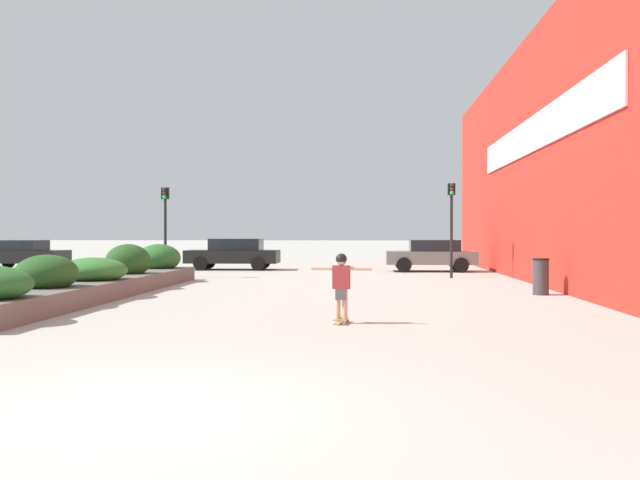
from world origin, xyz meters
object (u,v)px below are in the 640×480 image
skateboard (341,320)px  car_center_right (23,254)px  trash_bin (541,277)px  car_leftmost (234,253)px  car_center_left (432,255)px  skateboarder (341,279)px  traffic_light_left (165,216)px  traffic_light_right (451,214)px

skateboard → car_center_right: 25.17m
trash_bin → car_leftmost: bearing=131.3°
skateboard → car_leftmost: car_leftmost is taller
car_center_left → car_leftmost: bearing=84.7°
skateboarder → car_leftmost: size_ratio=0.29×
car_center_right → traffic_light_left: 10.61m
skateboarder → car_center_left: size_ratio=0.32×
car_leftmost → skateboarder: bearing=-163.3°
car_center_left → car_center_right: (-19.46, 0.67, -0.02)m
skateboard → traffic_light_right: size_ratio=0.18×
skateboarder → traffic_light_left: size_ratio=0.36×
skateboarder → trash_bin: bearing=59.4°
car_center_right → traffic_light_right: traffic_light_right is taller
car_center_left → car_center_right: car_center_left is taller
car_leftmost → traffic_light_right: bearing=-120.3°
car_center_right → traffic_light_right: 20.60m
car_leftmost → car_center_right: 10.23m
skateboard → traffic_light_left: (-7.40, 13.48, 2.33)m
car_leftmost → skateboard: bearing=-163.3°
skateboard → traffic_light_left: traffic_light_left is taller
skateboard → car_leftmost: bearing=114.9°
skateboarder → car_leftmost: 20.39m
skateboard → traffic_light_right: bearing=83.3°
traffic_light_left → traffic_light_right: (11.11, 0.45, 0.08)m
trash_bin → traffic_light_right: size_ratio=0.28×
car_center_left → traffic_light_left: (-10.77, -5.18, 1.64)m
traffic_light_left → car_leftmost: bearing=75.7°
skateboarder → traffic_light_right: bearing=83.3°
car_center_left → car_center_right: 19.47m
skateboard → traffic_light_left: bearing=127.0°
skateboarder → traffic_light_right: traffic_light_right is taller
skateboarder → traffic_light_left: bearing=127.0°
skateboard → traffic_light_right: (3.71, 13.93, 2.41)m
car_center_left → traffic_light_right: bearing=-175.9°
skateboarder → traffic_light_left: (-7.40, 13.48, 1.53)m
car_leftmost → car_center_right: car_leftmost is taller
car_center_right → traffic_light_left: traffic_light_left is taller
car_leftmost → car_center_left: size_ratio=1.08×
skateboard → traffic_light_right: traffic_light_right is taller
car_leftmost → car_center_left: (9.23, -0.86, -0.01)m
skateboarder → skateboard: bearing=98.2°
traffic_light_right → trash_bin: bearing=-77.0°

